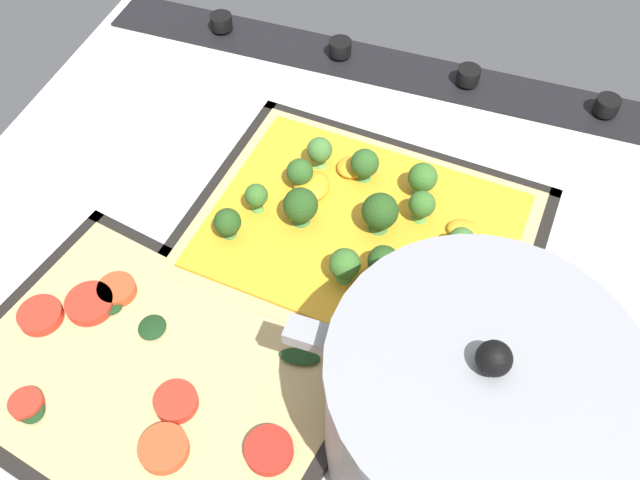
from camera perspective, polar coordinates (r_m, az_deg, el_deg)
name	(u,v)px	position (r cm, az deg, el deg)	size (l,w,h in cm)	color
ground_plane	(322,269)	(66.92, 0.20, -2.47)	(80.08, 66.90, 3.00)	silver
stove_control_panel	(402,69)	(85.41, 6.97, 14.23)	(76.88, 7.00, 2.60)	black
baking_tray_front	(361,238)	(66.98, 3.50, 0.19)	(36.16, 29.71, 1.30)	black
broccoli_pizza	(362,230)	(65.55, 3.58, 0.87)	(33.57, 27.12, 6.18)	tan
baking_tray_back	(154,383)	(60.49, -13.91, -11.69)	(36.79, 29.27, 1.30)	black
veggie_pizza_back	(150,379)	(59.90, -14.25, -11.37)	(33.99, 26.47, 1.90)	tan
cooking_pot	(471,409)	(51.87, 12.68, -13.82)	(28.60, 21.83, 16.29)	gray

